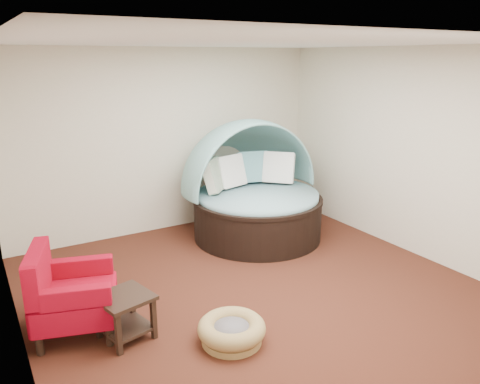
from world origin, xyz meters
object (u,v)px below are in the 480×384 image
canopy_daybed (254,183)px  red_armchair (69,294)px  pet_basket (232,331)px  side_table (125,311)px

canopy_daybed → red_armchair: size_ratio=2.15×
canopy_daybed → pet_basket: bearing=-125.8°
canopy_daybed → pet_basket: canopy_daybed is taller
canopy_daybed → side_table: size_ratio=3.64×
side_table → canopy_daybed: bearing=33.8°
canopy_daybed → red_armchair: 3.31m
pet_basket → red_armchair: (-1.29, 0.96, 0.30)m
red_armchair → side_table: bearing=-23.3°
pet_basket → canopy_daybed: bearing=53.4°
canopy_daybed → side_table: (-2.56, -1.71, -0.52)m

